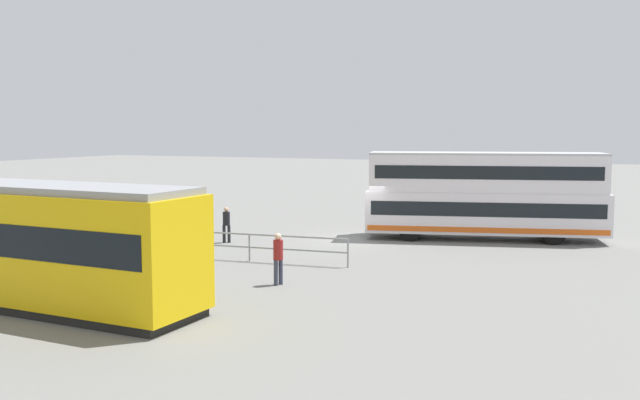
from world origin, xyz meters
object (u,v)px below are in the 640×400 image
(pedestrian_near_railing, at_px, (226,222))
(pedestrian_crossing, at_px, (278,255))
(info_sign, at_px, (142,208))
(double_decker_bus, at_px, (484,195))

(pedestrian_near_railing, bearing_deg, pedestrian_crossing, 131.74)
(pedestrian_crossing, height_order, info_sign, info_sign)
(double_decker_bus, bearing_deg, pedestrian_crossing, 70.41)
(info_sign, bearing_deg, pedestrian_crossing, 156.51)
(pedestrian_crossing, relative_size, info_sign, 0.67)
(info_sign, bearing_deg, double_decker_bus, -145.04)
(double_decker_bus, distance_m, info_sign, 15.27)
(pedestrian_crossing, xyz_separation_m, info_sign, (8.14, -3.54, 0.80))
(double_decker_bus, relative_size, pedestrian_crossing, 6.44)
(double_decker_bus, xyz_separation_m, pedestrian_crossing, (4.37, 12.29, -1.06))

